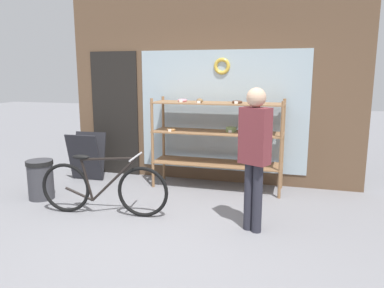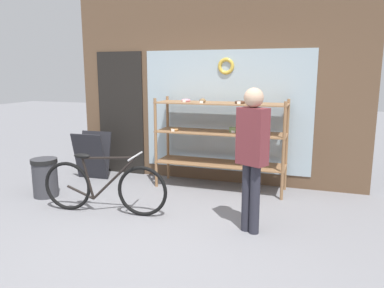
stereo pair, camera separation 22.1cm
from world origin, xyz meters
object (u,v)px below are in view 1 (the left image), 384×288
(sandwich_board, at_px, (87,156))
(trash_bin, at_px, (41,178))
(bicycle, at_px, (103,188))
(display_case, at_px, (218,134))
(pedestrian, at_px, (255,149))

(sandwich_board, xyz_separation_m, trash_bin, (-0.11, -1.02, -0.09))
(bicycle, bearing_deg, trash_bin, 158.97)
(display_case, xyz_separation_m, pedestrian, (0.72, -1.44, 0.09))
(display_case, bearing_deg, bicycle, -127.87)
(display_case, height_order, pedestrian, pedestrian)
(display_case, relative_size, trash_bin, 3.55)
(sandwich_board, xyz_separation_m, pedestrian, (2.89, -1.29, 0.55))
(display_case, height_order, trash_bin, display_case)
(display_case, height_order, sandwich_board, display_case)
(bicycle, relative_size, pedestrian, 1.02)
(display_case, distance_m, bicycle, 1.92)
(display_case, xyz_separation_m, bicycle, (-1.14, -1.46, -0.50))
(trash_bin, bearing_deg, sandwich_board, 83.73)
(display_case, height_order, bicycle, display_case)
(bicycle, height_order, trash_bin, bicycle)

